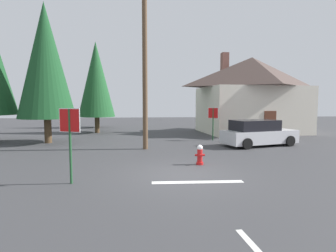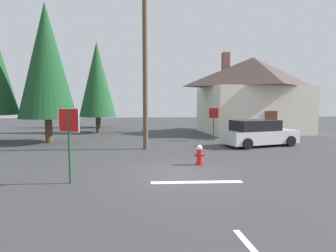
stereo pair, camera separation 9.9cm
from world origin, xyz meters
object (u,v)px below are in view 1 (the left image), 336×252
Objects in this scene: stop_sign_near at (70,130)px; pine_tree_short_left at (97,88)px; stop_sign_far at (213,117)px; pine_tree_mid_left at (96,80)px; utility_pole at (145,60)px; pine_tree_far_center at (45,61)px; fire_hydrant at (200,155)px; house at (251,94)px; parked_car at (258,133)px.

pine_tree_short_left is (-2.15, 20.82, 2.45)m from stop_sign_near.
pine_tree_mid_left reaches higher than stop_sign_far.
utility_pole is 15.03m from pine_tree_short_left.
stop_sign_near is at bearing -84.11° from pine_tree_short_left.
pine_tree_mid_left is (-4.02, 9.07, -0.38)m from utility_pole.
fire_hydrant is at bearing -40.83° from pine_tree_far_center.
utility_pole is 7.04m from pine_tree_far_center.
stop_sign_far is 0.29× the size of pine_tree_mid_left.
fire_hydrant is 0.09× the size of utility_pole.
stop_sign_near is 21.07m from pine_tree_short_left.
stop_sign_far is (7.34, 9.72, -0.13)m from stop_sign_near.
house is at bearing 17.07° from pine_tree_far_center.
pine_tree_short_left is (-6.92, 18.50, 3.80)m from fire_hydrant.
house is 15.56m from pine_tree_short_left.
pine_tree_far_center is (-11.08, -0.04, 3.69)m from stop_sign_far.
stop_sign_far is 0.47× the size of parked_car.
parked_car reaches higher than fire_hydrant.
utility_pole is at bearing -175.68° from parked_car.
pine_tree_short_left reaches higher than fire_hydrant.
stop_sign_near is at bearing -84.64° from pine_tree_mid_left.
stop_sign_far is 11.02m from pine_tree_mid_left.
pine_tree_mid_left is (-1.47, 15.63, 2.87)m from stop_sign_near.
pine_tree_short_left is 0.79× the size of pine_tree_far_center.
house reaches higher than parked_car.
pine_tree_far_center is (-6.30, 3.11, 0.30)m from utility_pole.
pine_tree_short_left is at bearing 81.85° from pine_tree_far_center.
stop_sign_near reaches higher than fire_hydrant.
stop_sign_near is 12.18m from stop_sign_far.
stop_sign_far is at bearing 52.95° from stop_sign_near.
fire_hydrant is at bearing 25.88° from stop_sign_near.
pine_tree_short_left is (-9.49, 11.09, 2.58)m from stop_sign_far.
stop_sign_far reaches higher than parked_car.
stop_sign_near is at bearing -129.69° from house.
pine_tree_far_center is at bearing 139.17° from fire_hydrant.
house is at bearing 39.98° from utility_pole.
pine_tree_far_center is (-2.28, -5.95, 0.68)m from pine_tree_mid_left.
utility_pole is 8.12m from parked_car.
pine_tree_short_left is at bearing 97.51° from pine_tree_mid_left.
fire_hydrant is at bearing -120.81° from house.
parked_car is 18.30m from pine_tree_short_left.
stop_sign_near reaches higher than parked_car.
utility_pole is (-2.22, 4.25, 4.60)m from fire_hydrant.
utility_pole is 1.98× the size of parked_car.
pine_tree_far_center is at bearing 153.70° from utility_pole.
stop_sign_far is 0.32× the size of pine_tree_short_left.
pine_tree_far_center reaches higher than pine_tree_short_left.
fire_hydrant is at bearing -69.48° from pine_tree_short_left.
parked_car is 14.40m from pine_tree_mid_left.
parked_car is at bearing -38.05° from pine_tree_mid_left.
stop_sign_near is 0.50× the size of parked_car.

